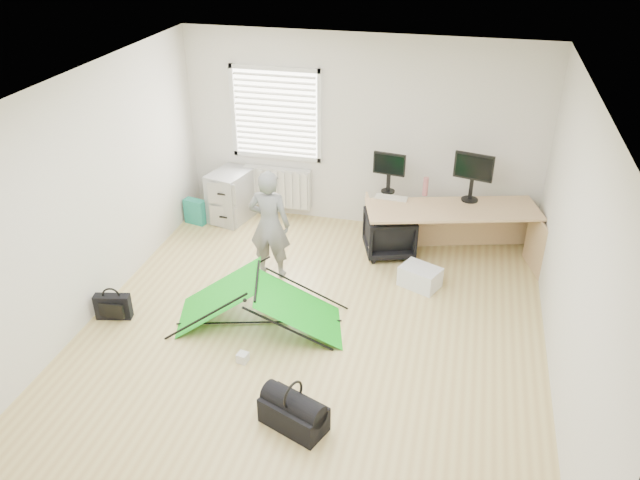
% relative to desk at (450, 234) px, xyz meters
% --- Properties ---
extents(ground, '(5.50, 5.50, 0.00)m').
position_rel_desk_xyz_m(ground, '(-1.36, -1.96, -0.37)').
color(ground, tan).
rests_on(ground, ground).
extents(back_wall, '(5.00, 0.02, 2.70)m').
position_rel_desk_xyz_m(back_wall, '(-1.36, 0.79, 0.98)').
color(back_wall, silver).
rests_on(back_wall, ground).
extents(window, '(1.20, 0.06, 1.20)m').
position_rel_desk_xyz_m(window, '(-2.56, 0.75, 1.18)').
color(window, silver).
rests_on(window, back_wall).
extents(radiator, '(1.00, 0.12, 0.60)m').
position_rel_desk_xyz_m(radiator, '(-2.56, 0.71, 0.08)').
color(radiator, silver).
rests_on(radiator, back_wall).
extents(desk, '(2.29, 1.26, 0.74)m').
position_rel_desk_xyz_m(desk, '(0.00, 0.00, 0.00)').
color(desk, tan).
rests_on(desk, ground).
extents(filing_cabinet, '(0.62, 0.73, 0.74)m').
position_rel_desk_xyz_m(filing_cabinet, '(-3.18, 0.42, 0.00)').
color(filing_cabinet, '#A6A8AB').
rests_on(filing_cabinet, ground).
extents(monitor_left, '(0.44, 0.16, 0.41)m').
position_rel_desk_xyz_m(monitor_left, '(-0.88, 0.30, 0.58)').
color(monitor_left, black).
rests_on(monitor_left, desk).
extents(monitor_right, '(0.51, 0.22, 0.48)m').
position_rel_desk_xyz_m(monitor_right, '(0.19, 0.29, 0.61)').
color(monitor_right, black).
rests_on(monitor_right, desk).
extents(keyboard, '(0.43, 0.16, 0.02)m').
position_rel_desk_xyz_m(keyboard, '(-0.80, 0.11, 0.38)').
color(keyboard, beige).
rests_on(keyboard, desk).
extents(thermos, '(0.09, 0.09, 0.25)m').
position_rel_desk_xyz_m(thermos, '(-0.39, 0.31, 0.50)').
color(thermos, '#AF6266').
rests_on(thermos, desk).
extents(office_chair, '(0.79, 0.81, 0.59)m').
position_rel_desk_xyz_m(office_chair, '(-0.79, -0.03, -0.08)').
color(office_chair, black).
rests_on(office_chair, ground).
extents(person, '(0.52, 0.35, 1.41)m').
position_rel_desk_xyz_m(person, '(-2.15, -0.91, 0.34)').
color(person, slate).
rests_on(person, ground).
extents(kite, '(2.01, 1.28, 0.58)m').
position_rel_desk_xyz_m(kite, '(-1.97, -1.95, -0.08)').
color(kite, '#11B81A').
rests_on(kite, ground).
extents(storage_crate, '(0.56, 0.49, 0.26)m').
position_rel_desk_xyz_m(storage_crate, '(-0.29, -0.74, -0.24)').
color(storage_crate, silver).
rests_on(storage_crate, ground).
extents(tote_bag, '(0.33, 0.20, 0.37)m').
position_rel_desk_xyz_m(tote_bag, '(-3.65, 0.16, -0.19)').
color(tote_bag, '#1F8D77').
rests_on(tote_bag, ground).
extents(laptop_bag, '(0.42, 0.20, 0.30)m').
position_rel_desk_xyz_m(laptop_bag, '(-3.61, -2.23, -0.22)').
color(laptop_bag, black).
rests_on(laptop_bag, ground).
extents(white_box, '(0.12, 0.12, 0.11)m').
position_rel_desk_xyz_m(white_box, '(-1.92, -2.61, -0.32)').
color(white_box, silver).
rests_on(white_box, ground).
extents(duffel_bag, '(0.67, 0.51, 0.26)m').
position_rel_desk_xyz_m(duffel_bag, '(-1.17, -3.33, -0.24)').
color(duffel_bag, black).
rests_on(duffel_bag, ground).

